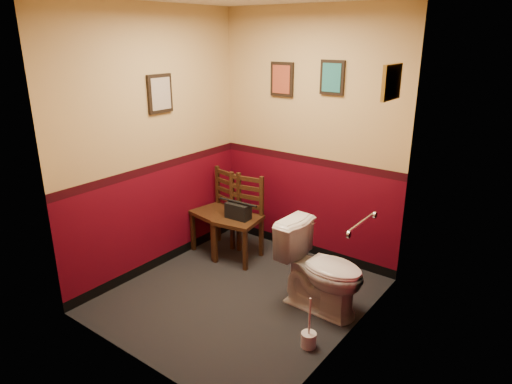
% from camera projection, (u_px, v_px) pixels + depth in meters
% --- Properties ---
extents(floor, '(2.20, 2.40, 0.00)m').
position_uv_depth(floor, '(241.00, 296.00, 4.44)').
color(floor, black).
rests_on(floor, ground).
extents(wall_back, '(2.20, 0.00, 2.70)m').
position_uv_depth(wall_back, '(309.00, 138.00, 4.90)').
color(wall_back, '#510513').
rests_on(wall_back, ground).
extents(wall_front, '(2.20, 0.00, 2.70)m').
position_uv_depth(wall_front, '(128.00, 199.00, 3.09)').
color(wall_front, '#510513').
rests_on(wall_front, ground).
extents(wall_left, '(0.00, 2.40, 2.70)m').
position_uv_depth(wall_left, '(155.00, 145.00, 4.62)').
color(wall_left, '#510513').
rests_on(wall_left, ground).
extents(wall_right, '(0.00, 2.40, 2.70)m').
position_uv_depth(wall_right, '(354.00, 186.00, 3.37)').
color(wall_right, '#510513').
rests_on(wall_right, ground).
extents(grab_bar, '(0.05, 0.56, 0.06)m').
position_uv_depth(grab_bar, '(361.00, 224.00, 3.71)').
color(grab_bar, silver).
rests_on(grab_bar, wall_right).
extents(framed_print_back_a, '(0.28, 0.04, 0.36)m').
position_uv_depth(framed_print_back_a, '(282.00, 79.00, 4.89)').
color(framed_print_back_a, black).
rests_on(framed_print_back_a, wall_back).
extents(framed_print_back_b, '(0.26, 0.04, 0.34)m').
position_uv_depth(framed_print_back_b, '(332.00, 78.00, 4.53)').
color(framed_print_back_b, black).
rests_on(framed_print_back_b, wall_back).
extents(framed_print_left, '(0.04, 0.30, 0.38)m').
position_uv_depth(framed_print_left, '(160.00, 94.00, 4.52)').
color(framed_print_left, black).
rests_on(framed_print_left, wall_left).
extents(framed_print_right, '(0.04, 0.34, 0.28)m').
position_uv_depth(framed_print_right, '(391.00, 82.00, 3.61)').
color(framed_print_right, olive).
rests_on(framed_print_right, wall_right).
extents(toilet, '(0.83, 0.49, 0.80)m').
position_uv_depth(toilet, '(322.00, 269.00, 4.11)').
color(toilet, white).
rests_on(toilet, floor).
extents(toilet_brush, '(0.13, 0.13, 0.45)m').
position_uv_depth(toilet_brush, '(309.00, 339.00, 3.70)').
color(toilet_brush, silver).
rests_on(toilet_brush, floor).
extents(chair_left, '(0.51, 0.51, 0.95)m').
position_uv_depth(chair_left, '(218.00, 211.00, 5.25)').
color(chair_left, '#3D2312').
rests_on(chair_left, floor).
extents(chair_right, '(0.51, 0.51, 0.95)m').
position_uv_depth(chair_right, '(240.00, 219.00, 5.05)').
color(chair_right, '#3D2312').
rests_on(chair_right, floor).
extents(handbag, '(0.28, 0.15, 0.20)m').
position_uv_depth(handbag, '(238.00, 211.00, 4.98)').
color(handbag, black).
rests_on(handbag, chair_right).
extents(tp_stack, '(0.25, 0.15, 0.32)m').
position_uv_depth(tp_stack, '(296.00, 243.00, 5.25)').
color(tp_stack, silver).
rests_on(tp_stack, floor).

